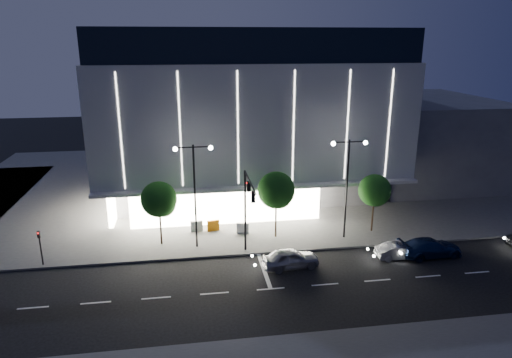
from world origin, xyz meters
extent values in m
plane|color=black|center=(0.00, 0.00, 0.00)|extent=(160.00, 160.00, 0.00)
cube|color=#474747|center=(5.00, 24.00, 0.07)|extent=(70.00, 40.00, 0.15)
cube|color=#4C4C51|center=(3.00, 24.00, 2.00)|extent=(28.00, 21.00, 4.00)
cube|color=#9A9A9F|center=(3.00, 22.00, 9.50)|extent=(30.00, 25.00, 11.00)
cube|color=black|center=(3.00, 22.00, 16.50)|extent=(29.40, 24.50, 3.00)
cube|color=white|center=(0.00, 10.70, 2.00)|extent=(18.00, 0.40, 3.60)
cube|color=white|center=(-10.80, 16.00, 2.00)|extent=(0.40, 10.00, 3.60)
cube|color=#9A9A9F|center=(3.00, 9.70, 4.10)|extent=(30.00, 2.00, 0.30)
cube|color=white|center=(3.00, 9.48, 9.50)|extent=(24.00, 0.06, 10.00)
cube|color=#4C4C51|center=(26.00, 24.00, 5.00)|extent=(16.00, 20.00, 10.00)
cylinder|color=black|center=(1.00, 4.80, 3.50)|extent=(0.18, 0.18, 7.00)
cylinder|color=black|center=(1.00, 1.90, 7.00)|extent=(0.14, 5.80, 0.14)
cube|color=black|center=(1.00, 2.60, 6.40)|extent=(0.28, 0.18, 0.85)
cube|color=black|center=(1.00, 0.20, 6.40)|extent=(0.28, 0.18, 0.85)
sphere|color=#FF0C0C|center=(0.88, 2.60, 6.70)|extent=(0.14, 0.14, 0.14)
cylinder|color=black|center=(-3.00, 6.00, 4.50)|extent=(0.16, 0.16, 9.00)
cylinder|color=black|center=(-3.70, 6.00, 8.80)|extent=(1.40, 0.10, 0.10)
cylinder|color=black|center=(-2.30, 6.00, 8.80)|extent=(1.40, 0.10, 0.10)
sphere|color=white|center=(-4.40, 6.00, 8.70)|extent=(0.36, 0.36, 0.36)
sphere|color=white|center=(-1.60, 6.00, 8.70)|extent=(0.36, 0.36, 0.36)
cylinder|color=black|center=(10.00, 6.00, 4.50)|extent=(0.16, 0.16, 9.00)
cylinder|color=black|center=(9.30, 6.00, 8.80)|extent=(1.40, 0.10, 0.10)
cylinder|color=black|center=(10.70, 6.00, 8.80)|extent=(1.40, 0.10, 0.10)
sphere|color=white|center=(8.60, 6.00, 8.70)|extent=(0.36, 0.36, 0.36)
sphere|color=white|center=(11.40, 6.00, 8.70)|extent=(0.36, 0.36, 0.36)
cylinder|color=black|center=(-15.00, 4.50, 1.50)|extent=(0.12, 0.12, 3.00)
cube|color=black|center=(-15.00, 4.50, 2.70)|extent=(0.22, 0.16, 0.55)
sphere|color=#FF0C0C|center=(-15.00, 4.39, 2.85)|extent=(0.10, 0.10, 0.10)
cylinder|color=black|center=(-6.00, 7.00, 1.89)|extent=(0.16, 0.16, 3.78)
sphere|color=#143D10|center=(-6.00, 7.00, 4.21)|extent=(3.02, 3.02, 3.02)
sphere|color=#143D10|center=(-5.70, 7.20, 3.67)|extent=(2.16, 2.16, 2.16)
sphere|color=#143D10|center=(-6.25, 6.85, 3.89)|extent=(1.94, 1.94, 1.94)
cylinder|color=black|center=(4.00, 7.00, 2.03)|extent=(0.16, 0.16, 4.06)
sphere|color=#143D10|center=(4.00, 7.00, 4.52)|extent=(3.25, 3.25, 3.25)
sphere|color=#143D10|center=(4.30, 7.20, 3.94)|extent=(2.32, 2.32, 2.32)
sphere|color=#143D10|center=(3.75, 6.85, 4.18)|extent=(2.09, 2.09, 2.09)
cylinder|color=black|center=(13.00, 7.00, 1.82)|extent=(0.16, 0.16, 3.64)
sphere|color=#143D10|center=(13.00, 7.00, 4.06)|extent=(2.91, 2.91, 2.91)
sphere|color=#143D10|center=(13.30, 7.20, 3.54)|extent=(2.08, 2.08, 2.08)
sphere|color=#143D10|center=(12.75, 6.85, 3.74)|extent=(1.87, 1.87, 1.87)
imported|color=#96989D|center=(4.09, 1.45, 0.76)|extent=(4.61, 2.27, 1.51)
imported|color=#9D9FA4|center=(13.13, 1.65, 0.63)|extent=(3.83, 1.36, 1.26)
imported|color=#14234B|center=(15.81, 1.65, 0.75)|extent=(5.29, 2.37, 1.51)
cube|color=#BDBDBD|center=(-2.93, 9.26, 0.65)|extent=(1.12, 0.34, 1.00)
cube|color=orange|center=(-1.42, 9.15, 0.65)|extent=(1.12, 0.41, 1.00)
cube|color=silver|center=(1.19, 8.15, 0.65)|extent=(1.13, 0.45, 1.00)
camera|label=1|loc=(-3.33, -29.75, 16.97)|focal=32.00mm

